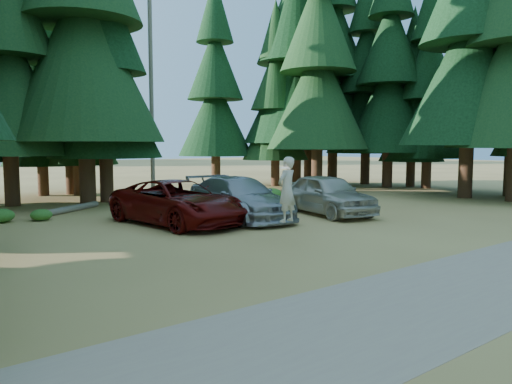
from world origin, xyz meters
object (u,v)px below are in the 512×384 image
at_px(frisbee_player, 287,189).
at_px(log_right, 311,192).
at_px(silver_minivan_right, 327,194).
at_px(log_mid, 191,199).
at_px(red_pickup, 177,202).
at_px(log_left, 70,209).
at_px(silver_minivan_center, 239,198).

bearing_deg(frisbee_player, log_right, -150.78).
distance_m(silver_minivan_right, frisbee_player, 6.35).
distance_m(frisbee_player, log_right, 14.54).
xyz_separation_m(frisbee_player, log_mid, (3.14, 10.98, -1.47)).
height_order(frisbee_player, log_right, frisbee_player).
xyz_separation_m(red_pickup, frisbee_player, (0.95, -5.00, 0.78)).
bearing_deg(log_right, silver_minivan_right, -155.51).
bearing_deg(silver_minivan_right, frisbee_player, -135.94).
bearing_deg(log_mid, log_right, 6.02).
relative_size(silver_minivan_right, log_left, 1.28).
relative_size(silver_minivan_center, log_mid, 1.75).
bearing_deg(log_left, silver_minivan_center, -89.47).
bearing_deg(log_left, red_pickup, -106.82).
bearing_deg(silver_minivan_right, log_right, 61.57).
distance_m(silver_minivan_right, log_left, 11.17).
height_order(silver_minivan_right, log_mid, silver_minivan_right).
relative_size(silver_minivan_right, frisbee_player, 2.56).
distance_m(red_pickup, log_right, 12.57).
height_order(silver_minivan_center, log_mid, silver_minivan_center).
xyz_separation_m(red_pickup, silver_minivan_center, (2.57, -0.35, 0.01)).
bearing_deg(log_right, silver_minivan_center, -175.92).
xyz_separation_m(frisbee_player, log_left, (-3.02, 10.83, -1.46)).
xyz_separation_m(red_pickup, log_mid, (4.09, 5.99, -0.68)).
xyz_separation_m(red_pickup, silver_minivan_right, (6.26, -1.59, 0.04)).
xyz_separation_m(silver_minivan_center, log_right, (9.02, 5.17, -0.66)).
height_order(red_pickup, silver_minivan_right, silver_minivan_right).
bearing_deg(silver_minivan_right, log_left, 149.66).
height_order(red_pickup, log_left, red_pickup).
xyz_separation_m(log_mid, log_right, (7.50, -1.17, 0.03)).
relative_size(silver_minivan_center, frisbee_player, 2.91).
height_order(silver_minivan_center, log_left, silver_minivan_center).
relative_size(frisbee_player, log_mid, 0.60).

